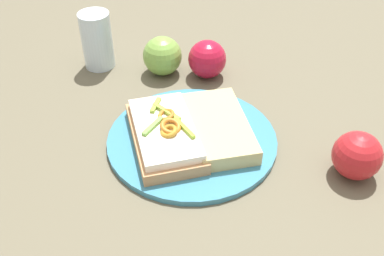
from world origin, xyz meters
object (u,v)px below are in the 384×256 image
object	(u,v)px
apple_0	(357,155)
apple_2	(207,59)
plate	(192,140)
sandwich	(165,134)
apple_1	(162,56)
bread_slice_side	(218,127)
drinking_glass	(97,40)

from	to	relation	value
apple_0	apple_2	world-z (taller)	same
plate	sandwich	size ratio (longest dim) A/B	1.40
sandwich	apple_1	bearing A→B (deg)	-10.52
plate	apple_0	size ratio (longest dim) A/B	3.77
sandwich	apple_2	xyz separation A→B (m)	(0.16, 0.15, 0.01)
bread_slice_side	apple_1	bearing A→B (deg)	14.95
sandwich	bread_slice_side	distance (m)	0.09
apple_1	apple_0	bearing A→B (deg)	-70.74
apple_0	apple_2	xyz separation A→B (m)	(-0.06, 0.34, 0.00)
apple_1	sandwich	bearing A→B (deg)	-113.65
bread_slice_side	apple_0	size ratio (longest dim) A/B	2.38
sandwich	apple_1	world-z (taller)	apple_1
apple_2	drinking_glass	size ratio (longest dim) A/B	0.65
apple_0	apple_1	xyz separation A→B (m)	(-0.14, 0.39, 0.00)
sandwich	drinking_glass	distance (m)	0.29
plate	bread_slice_side	distance (m)	0.05
apple_0	drinking_glass	distance (m)	0.53
plate	apple_1	world-z (taller)	apple_1
plate	apple_1	distance (m)	0.22
apple_2	drinking_glass	xyz separation A→B (m)	(-0.17, 0.13, 0.02)
plate	drinking_glass	xyz separation A→B (m)	(-0.06, 0.30, 0.05)
sandwich	apple_2	distance (m)	0.22
plate	sandwich	bearing A→B (deg)	166.80
bread_slice_side	apple_0	xyz separation A→B (m)	(0.14, -0.17, 0.01)
sandwich	apple_1	distance (m)	0.22
sandwich	apple_1	xyz separation A→B (m)	(0.09, 0.20, 0.01)
plate	drinking_glass	bearing A→B (deg)	100.53
sandwich	apple_0	xyz separation A→B (m)	(0.23, -0.19, 0.01)
sandwich	drinking_glass	size ratio (longest dim) A/B	1.74
apple_0	plate	bearing A→B (deg)	136.07
bread_slice_side	drinking_glass	xyz separation A→B (m)	(-0.10, 0.31, 0.03)
plate	apple_1	size ratio (longest dim) A/B	3.62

